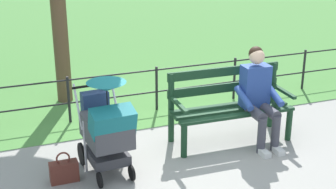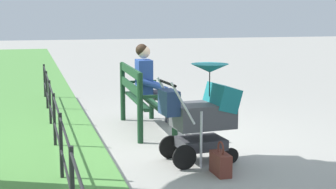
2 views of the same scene
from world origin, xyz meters
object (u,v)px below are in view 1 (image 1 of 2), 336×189
at_px(person_on_bench, 259,94).
at_px(handbag, 64,171).
at_px(park_bench, 229,102).
at_px(stroller, 106,127).

height_order(person_on_bench, handbag, person_on_bench).
relative_size(park_bench, person_on_bench, 1.27).
relative_size(park_bench, handbag, 4.37).
xyz_separation_m(stroller, handbag, (0.52, 0.01, -0.47)).
xyz_separation_m(park_bench, stroller, (1.74, 0.34, 0.07)).
bearing_deg(person_on_bench, stroller, 3.23).
height_order(park_bench, handbag, park_bench).
bearing_deg(handbag, park_bench, -171.20).
distance_m(person_on_bench, stroller, 2.06).
distance_m(park_bench, stroller, 1.78).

